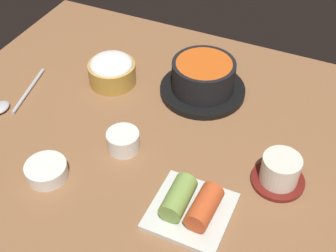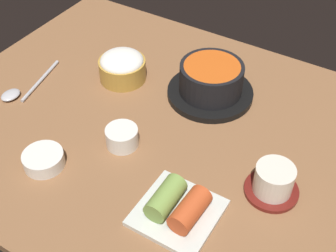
{
  "view_description": "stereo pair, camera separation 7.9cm",
  "coord_description": "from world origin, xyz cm",
  "px_view_note": "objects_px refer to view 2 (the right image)",
  "views": [
    {
      "loc": [
        29.4,
        -62.08,
        67.18
      ],
      "look_at": [
        2.0,
        -2.0,
        5.0
      ],
      "focal_mm": 48.53,
      "sensor_mm": 36.0,
      "label": 1
    },
    {
      "loc": [
        36.38,
        -58.38,
        67.18
      ],
      "look_at": [
        2.0,
        -2.0,
        5.0
      ],
      "focal_mm": 48.53,
      "sensor_mm": 36.0,
      "label": 2
    }
  ],
  "objects_px": {
    "tea_cup_with_saucer": "(273,181)",
    "spoon": "(21,90)",
    "side_bowl_near": "(44,159)",
    "stone_pot": "(211,82)",
    "rice_bowl": "(122,66)",
    "banchan_cup_center": "(122,137)",
    "kimchi_plate": "(178,207)"
  },
  "relations": [
    {
      "from": "tea_cup_with_saucer",
      "to": "spoon",
      "type": "bearing_deg",
      "value": -177.42
    },
    {
      "from": "side_bowl_near",
      "to": "spoon",
      "type": "xyz_separation_m",
      "value": [
        -0.2,
        0.14,
        -0.01
      ]
    },
    {
      "from": "spoon",
      "to": "banchan_cup_center",
      "type": "bearing_deg",
      "value": -2.81
    },
    {
      "from": "tea_cup_with_saucer",
      "to": "banchan_cup_center",
      "type": "bearing_deg",
      "value": -172.19
    },
    {
      "from": "tea_cup_with_saucer",
      "to": "stone_pot",
      "type": "bearing_deg",
      "value": 139.9
    },
    {
      "from": "rice_bowl",
      "to": "kimchi_plate",
      "type": "distance_m",
      "value": 0.41
    },
    {
      "from": "rice_bowl",
      "to": "banchan_cup_center",
      "type": "bearing_deg",
      "value": -54.81
    },
    {
      "from": "kimchi_plate",
      "to": "spoon",
      "type": "bearing_deg",
      "value": 167.58
    },
    {
      "from": "rice_bowl",
      "to": "spoon",
      "type": "relative_size",
      "value": 0.61
    },
    {
      "from": "rice_bowl",
      "to": "tea_cup_with_saucer",
      "type": "height_order",
      "value": "rice_bowl"
    },
    {
      "from": "rice_bowl",
      "to": "tea_cup_with_saucer",
      "type": "relative_size",
      "value": 1.1
    },
    {
      "from": "rice_bowl",
      "to": "kimchi_plate",
      "type": "relative_size",
      "value": 0.8
    },
    {
      "from": "banchan_cup_center",
      "to": "side_bowl_near",
      "type": "relative_size",
      "value": 0.83
    },
    {
      "from": "kimchi_plate",
      "to": "tea_cup_with_saucer",
      "type": "bearing_deg",
      "value": 47.69
    },
    {
      "from": "stone_pot",
      "to": "side_bowl_near",
      "type": "distance_m",
      "value": 0.39
    },
    {
      "from": "rice_bowl",
      "to": "kimchi_plate",
      "type": "xyz_separation_m",
      "value": [
        0.31,
        -0.27,
        -0.01
      ]
    },
    {
      "from": "side_bowl_near",
      "to": "spoon",
      "type": "relative_size",
      "value": 0.44
    },
    {
      "from": "tea_cup_with_saucer",
      "to": "spoon",
      "type": "distance_m",
      "value": 0.6
    },
    {
      "from": "stone_pot",
      "to": "banchan_cup_center",
      "type": "xyz_separation_m",
      "value": [
        -0.08,
        -0.23,
        -0.02
      ]
    },
    {
      "from": "spoon",
      "to": "rice_bowl",
      "type": "bearing_deg",
      "value": 44.27
    },
    {
      "from": "stone_pot",
      "to": "side_bowl_near",
      "type": "bearing_deg",
      "value": -116.26
    },
    {
      "from": "side_bowl_near",
      "to": "tea_cup_with_saucer",
      "type": "bearing_deg",
      "value": 22.55
    },
    {
      "from": "banchan_cup_center",
      "to": "tea_cup_with_saucer",
      "type": "bearing_deg",
      "value": 7.81
    },
    {
      "from": "rice_bowl",
      "to": "tea_cup_with_saucer",
      "type": "distance_m",
      "value": 0.45
    },
    {
      "from": "stone_pot",
      "to": "rice_bowl",
      "type": "height_order",
      "value": "stone_pot"
    },
    {
      "from": "stone_pot",
      "to": "spoon",
      "type": "height_order",
      "value": "stone_pot"
    },
    {
      "from": "banchan_cup_center",
      "to": "kimchi_plate",
      "type": "bearing_deg",
      "value": -26.47
    },
    {
      "from": "rice_bowl",
      "to": "side_bowl_near",
      "type": "relative_size",
      "value": 1.39
    },
    {
      "from": "stone_pot",
      "to": "rice_bowl",
      "type": "bearing_deg",
      "value": -166.18
    },
    {
      "from": "rice_bowl",
      "to": "side_bowl_near",
      "type": "xyz_separation_m",
      "value": [
        0.03,
        -0.3,
        -0.02
      ]
    },
    {
      "from": "banchan_cup_center",
      "to": "kimchi_plate",
      "type": "relative_size",
      "value": 0.48
    },
    {
      "from": "side_bowl_near",
      "to": "kimchi_plate",
      "type": "bearing_deg",
      "value": 6.8
    }
  ]
}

